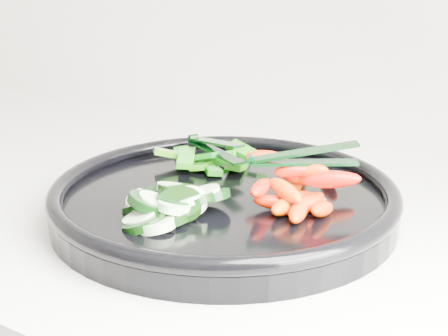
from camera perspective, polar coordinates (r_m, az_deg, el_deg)
The scene contains 6 objects.
veggie_tray at distance 0.67m, azimuth -0.00°, elevation -2.79°, with size 0.45×0.45×0.04m.
cucumber_pile at distance 0.63m, azimuth -5.38°, elevation -3.24°, with size 0.11×0.12×0.04m.
carrot_pile at distance 0.65m, azimuth 6.91°, elevation -1.75°, with size 0.14×0.16×0.05m.
pepper_pile at distance 0.76m, azimuth -1.66°, elevation 0.78°, with size 0.13×0.11×0.03m.
tong_carrot at distance 0.64m, azimuth 7.03°, elevation 0.97°, with size 0.10×0.07×0.02m.
tong_pepper at distance 0.76m, azimuth -0.95°, elevation 2.01°, with size 0.11×0.06×0.02m.
Camera 1 is at (0.66, 1.13, 1.20)m, focal length 50.00 mm.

